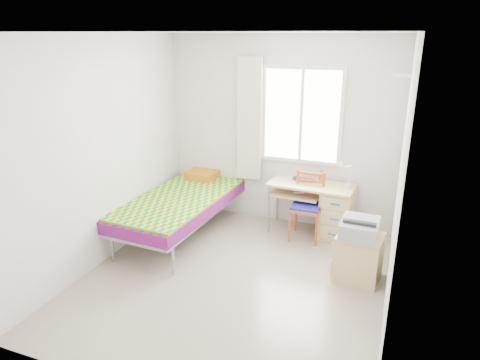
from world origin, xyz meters
name	(u,v)px	position (x,y,z in m)	size (l,w,h in m)	color
floor	(233,278)	(0.00, 0.00, 0.00)	(3.50, 3.50, 0.00)	#BCAD93
ceiling	(232,32)	(0.00, 0.00, 2.60)	(3.50, 3.50, 0.00)	white
wall_back	(280,132)	(0.00, 1.75, 1.30)	(3.20, 3.20, 0.00)	silver
wall_left	(103,152)	(-1.60, 0.00, 1.30)	(3.50, 3.50, 0.00)	silver
wall_right	(399,186)	(1.60, 0.00, 1.30)	(3.50, 3.50, 0.00)	silver
window	(302,116)	(0.30, 1.73, 1.55)	(1.10, 0.04, 1.30)	white
curtain	(250,120)	(-0.42, 1.68, 1.45)	(0.35, 0.05, 1.70)	beige
floating_shelf	(401,75)	(1.49, 1.40, 2.15)	(0.20, 0.32, 0.03)	white
bed	(183,201)	(-1.07, 0.88, 0.45)	(1.13, 2.21, 0.93)	#919399
desk	(332,209)	(0.82, 1.47, 0.38)	(1.15, 0.58, 0.70)	#DABC72
chair	(308,202)	(0.53, 1.31, 0.50)	(0.39, 0.39, 0.90)	#A4471F
cabinet	(358,257)	(1.28, 0.51, 0.26)	(0.53, 0.48, 0.52)	tan
printer	(360,228)	(1.27, 0.49, 0.62)	(0.40, 0.46, 0.19)	gray
laptop	(302,181)	(0.40, 1.53, 0.71)	(0.30, 0.19, 0.02)	black
pen_cup	(322,179)	(0.64, 1.60, 0.75)	(0.08, 0.08, 0.10)	orange
task_lamp	(344,171)	(0.95, 1.41, 0.94)	(0.22, 0.32, 0.39)	white
book	(293,190)	(0.29, 1.44, 0.59)	(0.15, 0.21, 0.02)	gray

